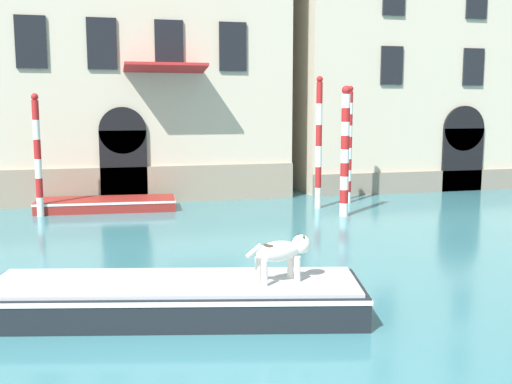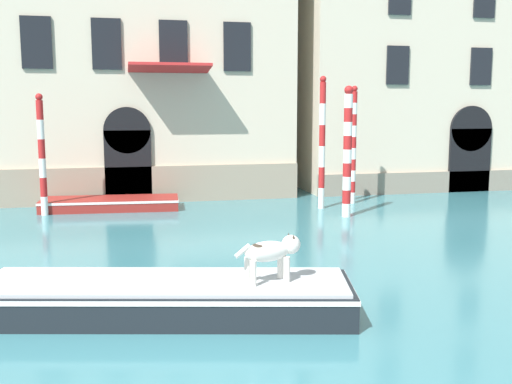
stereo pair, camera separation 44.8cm
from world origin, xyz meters
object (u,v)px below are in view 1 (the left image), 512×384
(boat_moored_near_palazzo, at_px, (107,204))
(mooring_pole_1, at_px, (38,155))
(mooring_pole_0, at_px, (349,145))
(mooring_pole_2, at_px, (319,143))
(boat_foreground, at_px, (175,297))
(mooring_pole_3, at_px, (345,151))
(dog_on_deck, at_px, (282,252))

(boat_moored_near_palazzo, bearing_deg, mooring_pole_1, -157.27)
(mooring_pole_0, relative_size, mooring_pole_1, 1.08)
(mooring_pole_0, distance_m, mooring_pole_2, 1.71)
(boat_foreground, relative_size, mooring_pole_3, 1.59)
(boat_moored_near_palazzo, bearing_deg, mooring_pole_0, 0.34)
(mooring_pole_1, bearing_deg, boat_moored_near_palazzo, 18.25)
(mooring_pole_3, bearing_deg, boat_moored_near_palazzo, 157.45)
(boat_foreground, xyz_separation_m, mooring_pole_1, (-3.22, 10.56, 1.70))
(boat_moored_near_palazzo, bearing_deg, mooring_pole_3, -18.08)
(mooring_pole_3, bearing_deg, boat_foreground, -128.84)
(boat_moored_near_palazzo, xyz_separation_m, mooring_pole_2, (7.33, -1.45, 2.13))
(boat_moored_near_palazzo, distance_m, mooring_pole_1, 2.89)
(dog_on_deck, relative_size, mooring_pole_1, 0.30)
(boat_moored_near_palazzo, relative_size, mooring_pole_3, 1.14)
(boat_moored_near_palazzo, distance_m, mooring_pole_3, 8.46)
(mooring_pole_0, xyz_separation_m, mooring_pole_2, (-1.50, -0.82, 0.15))
(mooring_pole_1, distance_m, mooring_pole_2, 9.49)
(boat_foreground, height_order, mooring_pole_2, mooring_pole_2)
(dog_on_deck, xyz_separation_m, mooring_pole_2, (4.44, 10.31, 1.18))
(boat_moored_near_palazzo, bearing_deg, dog_on_deck, -71.74)
(boat_foreground, height_order, dog_on_deck, dog_on_deck)
(mooring_pole_0, bearing_deg, boat_moored_near_palazzo, 175.86)
(mooring_pole_0, bearing_deg, mooring_pole_1, -179.66)
(boat_foreground, bearing_deg, mooring_pole_1, 119.87)
(mooring_pole_2, height_order, mooring_pole_3, mooring_pole_2)
(mooring_pole_1, xyz_separation_m, mooring_pole_3, (9.74, -2.46, 0.13))
(mooring_pole_0, height_order, mooring_pole_3, mooring_pole_0)
(mooring_pole_2, bearing_deg, boat_foreground, -122.47)
(boat_foreground, relative_size, mooring_pole_2, 1.46)
(boat_foreground, distance_m, boat_moored_near_palazzo, 11.32)
(boat_foreground, xyz_separation_m, boat_moored_near_palazzo, (-1.08, 11.27, -0.12))
(mooring_pole_2, bearing_deg, boat_moored_near_palazzo, 168.77)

